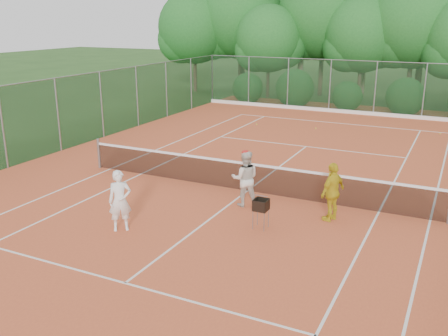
# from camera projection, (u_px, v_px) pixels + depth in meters

# --- Properties ---
(ground) EXTENTS (120.00, 120.00, 0.00)m
(ground) POSITION_uv_depth(u_px,v_px,m) (247.00, 192.00, 15.98)
(ground) COLOR #25491A
(ground) RESTS_ON ground
(clay_court) EXTENTS (18.00, 36.00, 0.02)m
(clay_court) POSITION_uv_depth(u_px,v_px,m) (247.00, 192.00, 15.97)
(clay_court) COLOR #D05930
(clay_court) RESTS_ON ground
(tennis_net) EXTENTS (11.97, 0.10, 1.10)m
(tennis_net) POSITION_uv_depth(u_px,v_px,m) (247.00, 176.00, 15.82)
(tennis_net) COLOR gray
(tennis_net) RESTS_ON clay_court
(player_white) EXTENTS (0.70, 0.68, 1.62)m
(player_white) POSITION_uv_depth(u_px,v_px,m) (120.00, 201.00, 12.87)
(player_white) COLOR white
(player_white) RESTS_ON clay_court
(player_center_grp) EXTENTS (1.00, 0.91, 1.70)m
(player_center_grp) POSITION_uv_depth(u_px,v_px,m) (245.00, 178.00, 14.55)
(player_center_grp) COLOR beige
(player_center_grp) RESTS_ON clay_court
(player_yellow) EXTENTS (0.71, 1.04, 1.64)m
(player_yellow) POSITION_uv_depth(u_px,v_px,m) (333.00, 192.00, 13.49)
(player_yellow) COLOR gold
(player_yellow) RESTS_ON clay_court
(ball_hopper) EXTENTS (0.35, 0.35, 0.81)m
(ball_hopper) POSITION_uv_depth(u_px,v_px,m) (261.00, 205.00, 13.01)
(ball_hopper) COLOR gray
(ball_hopper) RESTS_ON clay_court
(stray_ball_a) EXTENTS (0.07, 0.07, 0.07)m
(stray_ball_a) POSITION_uv_depth(u_px,v_px,m) (257.00, 124.00, 25.73)
(stray_ball_a) COLOR yellow
(stray_ball_a) RESTS_ON clay_court
(stray_ball_b) EXTENTS (0.07, 0.07, 0.07)m
(stray_ball_b) POSITION_uv_depth(u_px,v_px,m) (316.00, 128.00, 24.82)
(stray_ball_b) COLOR yellow
(stray_ball_b) RESTS_ON clay_court
(stray_ball_c) EXTENTS (0.07, 0.07, 0.07)m
(stray_ball_c) POSITION_uv_depth(u_px,v_px,m) (440.00, 134.00, 23.68)
(stray_ball_c) COLOR gold
(stray_ball_c) RESTS_ON clay_court
(court_markings) EXTENTS (11.03, 23.83, 0.01)m
(court_markings) POSITION_uv_depth(u_px,v_px,m) (247.00, 191.00, 15.97)
(court_markings) COLOR white
(court_markings) RESTS_ON clay_court
(fence_back) EXTENTS (18.07, 0.07, 3.00)m
(fence_back) POSITION_uv_depth(u_px,v_px,m) (352.00, 87.00, 28.43)
(fence_back) COLOR #19381E
(fence_back) RESTS_ON clay_court
(fence_left) EXTENTS (0.07, 33.07, 3.00)m
(fence_left) POSITION_uv_depth(u_px,v_px,m) (3.00, 128.00, 18.03)
(fence_left) COLOR #19381E
(fence_left) RESTS_ON clay_court
(tropical_treeline) EXTENTS (32.10, 8.49, 15.03)m
(tropical_treeline) POSITION_uv_depth(u_px,v_px,m) (398.00, 21.00, 31.26)
(tropical_treeline) COLOR brown
(tropical_treeline) RESTS_ON ground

